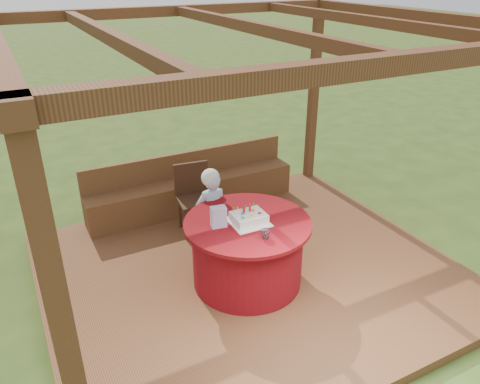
% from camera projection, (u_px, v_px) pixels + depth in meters
% --- Properties ---
extents(ground, '(60.00, 60.00, 0.00)m').
position_uv_depth(ground, '(250.00, 277.00, 5.47)').
color(ground, '#304818').
rests_on(ground, ground).
extents(deck, '(4.50, 4.00, 0.12)m').
position_uv_depth(deck, '(250.00, 273.00, 5.45)').
color(deck, brown).
rests_on(deck, ground).
extents(pergola, '(4.50, 4.00, 2.72)m').
position_uv_depth(pergola, '(252.00, 69.00, 4.41)').
color(pergola, brown).
rests_on(pergola, deck).
extents(bench, '(3.00, 0.42, 0.80)m').
position_uv_depth(bench, '(192.00, 191.00, 6.67)').
color(bench, brown).
rests_on(bench, deck).
extents(table, '(1.35, 1.35, 0.76)m').
position_uv_depth(table, '(247.00, 251.00, 5.05)').
color(table, maroon).
rests_on(table, deck).
extents(chair, '(0.50, 0.50, 0.90)m').
position_uv_depth(chair, '(194.00, 194.00, 6.02)').
color(chair, '#371E11').
rests_on(chair, deck).
extents(elderly_woman, '(0.40, 0.27, 1.12)m').
position_uv_depth(elderly_woman, '(212.00, 212.00, 5.45)').
color(elderly_woman, '#92BFD9').
rests_on(elderly_woman, deck).
extents(birthday_cake, '(0.40, 0.40, 0.18)m').
position_uv_depth(birthday_cake, '(249.00, 218.00, 4.84)').
color(birthday_cake, white).
rests_on(birthday_cake, table).
extents(gift_bag, '(0.17, 0.12, 0.22)m').
position_uv_depth(gift_bag, '(219.00, 217.00, 4.74)').
color(gift_bag, '#E393C2').
rests_on(gift_bag, table).
extents(drinking_glass, '(0.13, 0.13, 0.09)m').
position_uv_depth(drinking_glass, '(265.00, 234.00, 4.56)').
color(drinking_glass, silver).
rests_on(drinking_glass, table).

